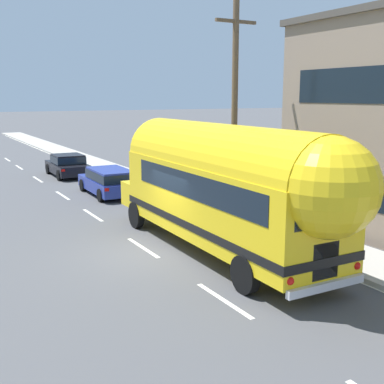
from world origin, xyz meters
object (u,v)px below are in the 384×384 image
Objects in this scene: utility_pole at (235,110)px; painted_bus at (228,184)px; car_lead at (109,180)px; car_second at (68,165)px.

utility_pole is 5.08m from painted_bus.
painted_bus is 2.61× the size of car_lead.
painted_bus is 11.06m from car_lead.
utility_pole is at bearing 53.46° from painted_bus.
car_lead is (0.17, 10.95, -1.52)m from painted_bus.
utility_pole reaches higher than painted_bus.
car_lead is (-2.58, 7.24, -3.64)m from utility_pole.
utility_pole is 15.01m from car_second.
utility_pole is at bearing -79.25° from car_second.
utility_pole reaches higher than car_lead.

